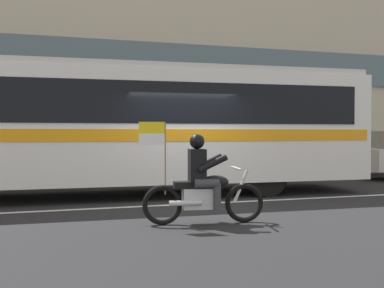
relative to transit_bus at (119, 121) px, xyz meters
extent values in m
plane|color=black|center=(1.33, -1.19, -1.88)|extent=(60.00, 60.00, 0.00)
cube|color=#A39E93|center=(1.33, 3.91, -1.81)|extent=(28.00, 3.80, 0.15)
cube|color=silver|center=(1.33, -1.79, -1.88)|extent=(26.60, 0.14, 0.01)
cube|color=#B2A893|center=(1.33, 6.21, 4.32)|extent=(28.00, 0.80, 12.41)
cube|color=#4C606B|center=(1.33, 5.77, 2.46)|extent=(25.76, 0.10, 1.40)
cube|color=white|center=(0.00, 0.01, -0.15)|extent=(12.80, 3.05, 2.70)
cube|color=black|center=(0.00, 0.01, 0.40)|extent=(11.79, 3.05, 0.96)
cube|color=orange|center=(0.00, 0.01, -0.35)|extent=(12.55, 3.07, 0.28)
cube|color=silver|center=(0.00, 0.01, 1.26)|extent=(12.54, 2.91, 0.16)
cylinder|color=black|center=(3.50, -1.17, -1.36)|extent=(1.04, 0.30, 1.04)
torus|color=black|center=(1.64, -4.05, -1.54)|extent=(0.70, 0.19, 0.69)
torus|color=black|center=(0.20, -3.84, -1.54)|extent=(0.70, 0.19, 0.69)
cube|color=silver|center=(0.87, -3.94, -1.44)|extent=(0.67, 0.37, 0.36)
ellipsoid|color=black|center=(1.12, -3.97, -1.16)|extent=(0.52, 0.35, 0.24)
cube|color=black|center=(0.67, -3.91, -1.20)|extent=(0.59, 0.34, 0.12)
cylinder|color=silver|center=(1.58, -4.04, -1.24)|extent=(0.28, 0.10, 0.58)
cylinder|color=silver|center=(1.50, -4.03, -0.92)|extent=(0.13, 0.64, 0.04)
cylinder|color=silver|center=(0.55, -4.05, -1.49)|extent=(0.56, 0.17, 0.09)
cube|color=black|center=(0.80, -3.93, -0.86)|extent=(0.33, 0.40, 0.56)
sphere|color=black|center=(0.80, -3.93, -0.45)|extent=(0.26, 0.26, 0.26)
cylinder|color=#38383D|center=(0.97, -3.77, -1.16)|extent=(0.44, 0.21, 0.15)
cylinder|color=#38383D|center=(1.15, -3.80, -1.40)|extent=(0.13, 0.13, 0.46)
cylinder|color=#38383D|center=(0.92, -4.13, -1.16)|extent=(0.44, 0.21, 0.15)
cylinder|color=#38383D|center=(1.09, -4.15, -1.40)|extent=(0.13, 0.13, 0.46)
cylinder|color=black|center=(1.07, -3.76, -0.82)|extent=(0.53, 0.18, 0.32)
cylinder|color=black|center=(1.01, -4.16, -0.82)|extent=(0.53, 0.18, 0.32)
cylinder|color=olive|center=(0.25, -3.85, -0.73)|extent=(0.02, 0.02, 1.25)
cube|color=yellow|center=(0.03, -3.81, -0.21)|extent=(0.44, 0.08, 0.20)
cube|color=white|center=(0.03, -3.81, -0.41)|extent=(0.44, 0.08, 0.20)
cylinder|color=red|center=(5.45, 2.63, -1.44)|extent=(0.22, 0.22, 0.58)
sphere|color=red|center=(5.45, 2.63, -1.08)|extent=(0.20, 0.20, 0.20)
cylinder|color=red|center=(5.45, 2.49, -1.42)|extent=(0.09, 0.10, 0.09)
camera|label=1|loc=(-1.62, -11.50, -0.29)|focal=42.95mm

